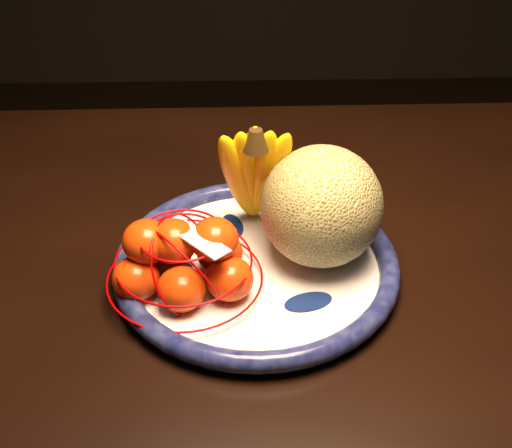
{
  "coord_description": "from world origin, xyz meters",
  "views": [
    {
      "loc": [
        -0.04,
        -0.63,
        1.34
      ],
      "look_at": [
        -0.02,
        0.05,
        0.83
      ],
      "focal_mm": 50.0,
      "sensor_mm": 36.0,
      "label": 1
    }
  ],
  "objects_px": {
    "banana_bunch": "(254,171)",
    "mandarin_bag": "(184,260)",
    "cantaloupe": "(321,206)",
    "dining_table": "(313,323)",
    "fruit_bowl": "(256,266)"
  },
  "relations": [
    {
      "from": "cantaloupe",
      "to": "dining_table",
      "type": "bearing_deg",
      "value": -98.93
    },
    {
      "from": "dining_table",
      "to": "banana_bunch",
      "type": "relative_size",
      "value": 8.58
    },
    {
      "from": "fruit_bowl",
      "to": "cantaloupe",
      "type": "bearing_deg",
      "value": 13.88
    },
    {
      "from": "dining_table",
      "to": "cantaloupe",
      "type": "relative_size",
      "value": 10.38
    },
    {
      "from": "cantaloupe",
      "to": "banana_bunch",
      "type": "bearing_deg",
      "value": 144.51
    },
    {
      "from": "dining_table",
      "to": "cantaloupe",
      "type": "distance_m",
      "value": 0.17
    },
    {
      "from": "dining_table",
      "to": "mandarin_bag",
      "type": "xyz_separation_m",
      "value": [
        -0.16,
        -0.03,
        0.13
      ]
    },
    {
      "from": "cantaloupe",
      "to": "banana_bunch",
      "type": "height_order",
      "value": "banana_bunch"
    },
    {
      "from": "cantaloupe",
      "to": "mandarin_bag",
      "type": "xyz_separation_m",
      "value": [
        -0.16,
        -0.05,
        -0.04
      ]
    },
    {
      "from": "cantaloupe",
      "to": "banana_bunch",
      "type": "xyz_separation_m",
      "value": [
        -0.08,
        0.06,
        0.02
      ]
    },
    {
      "from": "cantaloupe",
      "to": "banana_bunch",
      "type": "relative_size",
      "value": 0.83
    },
    {
      "from": "dining_table",
      "to": "cantaloupe",
      "type": "bearing_deg",
      "value": 80.63
    },
    {
      "from": "banana_bunch",
      "to": "mandarin_bag",
      "type": "distance_m",
      "value": 0.15
    },
    {
      "from": "dining_table",
      "to": "banana_bunch",
      "type": "height_order",
      "value": "banana_bunch"
    },
    {
      "from": "fruit_bowl",
      "to": "banana_bunch",
      "type": "bearing_deg",
      "value": 90.72
    }
  ]
}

